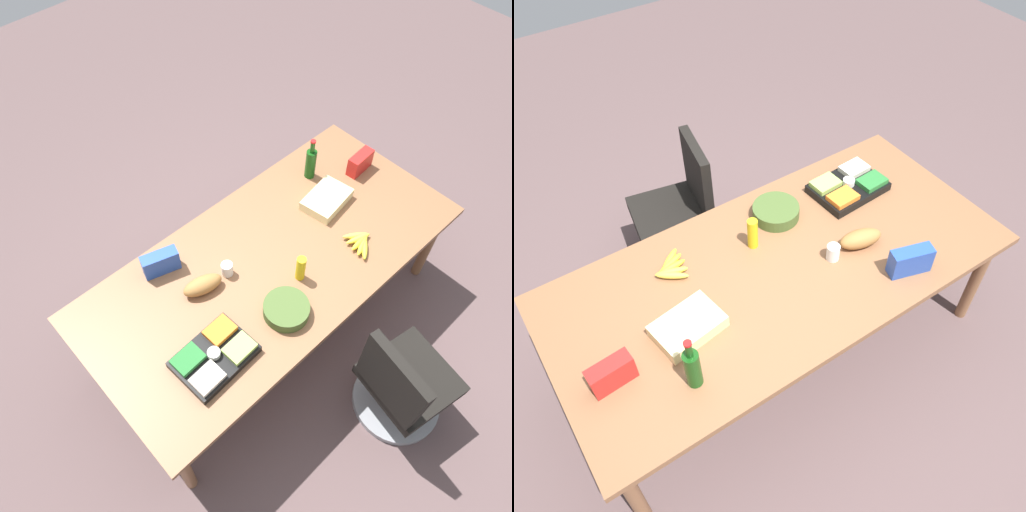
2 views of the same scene
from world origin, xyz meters
The scene contains 13 objects.
ground_plane centered at (0.00, 0.00, 0.00)m, with size 10.00×10.00×0.00m, color brown.
conference_table centered at (0.00, 0.00, 0.69)m, with size 2.43×1.15×0.75m.
office_chair centered at (-0.12, 1.01, 0.35)m, with size 0.57×0.56×0.91m.
sheet_cake centered at (-0.58, -0.08, 0.79)m, with size 0.32×0.22×0.07m, color beige.
banana_bunch centered at (-0.48, 0.29, 0.78)m, with size 0.19×0.23×0.04m.
veggie_tray centered at (0.68, 0.26, 0.79)m, with size 0.44×0.32×0.09m.
mustard_bottle centered at (-0.03, 0.20, 0.84)m, with size 0.06×0.06×0.18m, color yellow.
chip_bag_red centered at (-0.98, -0.14, 0.82)m, with size 0.20×0.08×0.14m, color red.
salad_bowl centered at (0.20, 0.32, 0.79)m, with size 0.27×0.27×0.07m, color #445C2A.
wine_bottle centered at (-0.69, -0.34, 0.87)m, with size 0.09×0.09×0.31m.
chip_bag_blue centered at (0.54, -0.40, 0.83)m, with size 0.22×0.08×0.15m, color #264BAE.
bread_loaf centered at (0.45, -0.12, 0.80)m, with size 0.24×0.11×0.10m, color #A36E38.
paper_cup centered at (0.27, -0.11, 0.80)m, with size 0.07×0.07×0.09m, color white.
Camera 2 is at (-1.05, -1.45, 2.85)m, focal length 37.09 mm.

